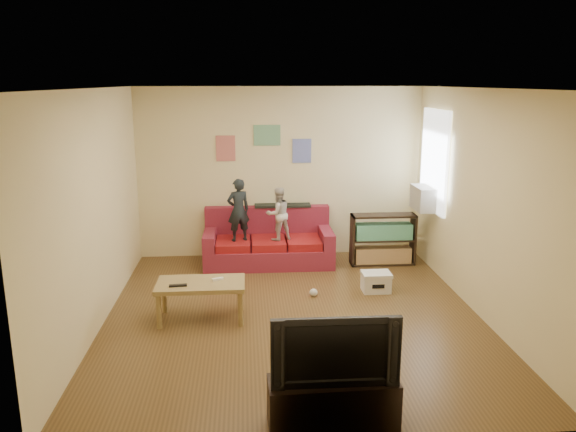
{
  "coord_description": "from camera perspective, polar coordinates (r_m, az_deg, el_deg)",
  "views": [
    {
      "loc": [
        -0.55,
        -6.34,
        2.78
      ],
      "look_at": [
        0.0,
        0.8,
        1.05
      ],
      "focal_mm": 35.0,
      "sensor_mm": 36.0,
      "label": 1
    }
  ],
  "objects": [
    {
      "name": "television",
      "position": [
        4.64,
        4.69,
        -13.11
      ],
      "size": [
        1.03,
        0.14,
        0.6
      ],
      "primitive_type": "imported",
      "rotation": [
        0.0,
        0.0,
        -0.01
      ],
      "color": "black",
      "rests_on": "tv_stand"
    },
    {
      "name": "game_controller",
      "position": [
        6.77,
        -7.15,
        -6.38
      ],
      "size": [
        0.14,
        0.09,
        0.03
      ],
      "primitive_type": "cube",
      "rotation": [
        0.0,
        0.0,
        0.4
      ],
      "color": "white",
      "rests_on": "coffee_table"
    },
    {
      "name": "bookshelf",
      "position": [
        8.81,
        9.59,
        -2.62
      ],
      "size": [
        0.99,
        0.3,
        0.79
      ],
      "color": "black",
      "rests_on": "ground"
    },
    {
      "name": "tissue",
      "position": [
        7.49,
        2.61,
        -7.78
      ],
      "size": [
        0.11,
        0.11,
        0.1
      ],
      "primitive_type": "sphere",
      "rotation": [
        0.0,
        0.0,
        0.06
      ],
      "color": "silver",
      "rests_on": "ground"
    },
    {
      "name": "artwork_center",
      "position": [
        8.87,
        -2.15,
        8.2
      ],
      "size": [
        0.42,
        0.01,
        0.32
      ],
      "primitive_type": "cube",
      "color": "#72B27F",
      "rests_on": "room_shell"
    },
    {
      "name": "artwork_left",
      "position": [
        8.89,
        -6.36,
        6.84
      ],
      "size": [
        0.3,
        0.01,
        0.4
      ],
      "primitive_type": "cube",
      "color": "#D87266",
      "rests_on": "room_shell"
    },
    {
      "name": "tv_stand",
      "position": [
        4.88,
        4.58,
        -18.34
      ],
      "size": [
        1.08,
        0.39,
        0.4
      ],
      "primitive_type": "cube",
      "rotation": [
        0.0,
        0.0,
        0.03
      ],
      "color": "black",
      "rests_on": "ground"
    },
    {
      "name": "coffee_table",
      "position": [
        6.77,
        -8.85,
        -7.18
      ],
      "size": [
        1.04,
        0.57,
        0.47
      ],
      "color": "#A5884E",
      "rests_on": "ground"
    },
    {
      "name": "child_a",
      "position": [
        8.46,
        -5.07,
        0.62
      ],
      "size": [
        0.4,
        0.33,
        0.95
      ],
      "primitive_type": "imported",
      "rotation": [
        0.0,
        0.0,
        3.46
      ],
      "color": "black",
      "rests_on": "sofa"
    },
    {
      "name": "remote",
      "position": [
        6.65,
        -11.11,
        -6.94
      ],
      "size": [
        0.21,
        0.07,
        0.02
      ],
      "primitive_type": "cube",
      "rotation": [
        0.0,
        0.0,
        0.1
      ],
      "color": "black",
      "rests_on": "coffee_table"
    },
    {
      "name": "sofa",
      "position": [
        8.78,
        -2.02,
        -2.91
      ],
      "size": [
        1.97,
        0.91,
        0.87
      ],
      "color": "maroon",
      "rests_on": "ground"
    },
    {
      "name": "window",
      "position": [
        8.53,
        14.64,
        5.46
      ],
      "size": [
        0.04,
        1.08,
        1.48
      ],
      "primitive_type": "cube",
      "color": "white",
      "rests_on": "room_shell"
    },
    {
      "name": "room_shell",
      "position": [
        6.52,
        0.54,
        0.92
      ],
      "size": [
        4.52,
        5.02,
        2.72
      ],
      "color": "brown",
      "rests_on": "ground"
    },
    {
      "name": "child_b",
      "position": [
        8.48,
        -1.0,
        0.22
      ],
      "size": [
        0.48,
        0.44,
        0.81
      ],
      "primitive_type": "imported",
      "rotation": [
        0.0,
        0.0,
        3.54
      ],
      "color": "beige",
      "rests_on": "sofa"
    },
    {
      "name": "ac_unit",
      "position": [
        8.59,
        13.67,
        1.77
      ],
      "size": [
        0.28,
        0.55,
        0.35
      ],
      "primitive_type": "cube",
      "color": "#B7B2A3",
      "rests_on": "window"
    },
    {
      "name": "artwork_right",
      "position": [
        8.94,
        1.41,
        6.63
      ],
      "size": [
        0.3,
        0.01,
        0.38
      ],
      "primitive_type": "cube",
      "color": "#727FCC",
      "rests_on": "room_shell"
    },
    {
      "name": "file_box",
      "position": [
        7.72,
        8.93,
        -6.61
      ],
      "size": [
        0.39,
        0.29,
        0.27
      ],
      "color": "white",
      "rests_on": "ground"
    }
  ]
}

